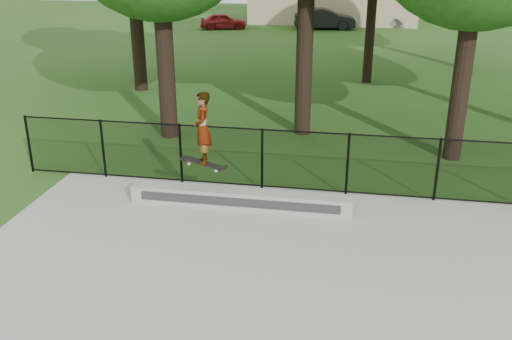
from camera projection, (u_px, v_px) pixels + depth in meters
The scene contains 6 objects.
grind_ledge at pixel (240, 199), 12.61m from camera, with size 4.93×0.40×0.42m, color #ACABA7.
car_a at pixel (223, 21), 39.04m from camera, with size 1.28×3.16×1.08m, color maroon.
car_b at pixel (325, 19), 38.92m from camera, with size 1.45×3.78×1.37m, color black.
car_c at pixel (379, 17), 40.45m from camera, with size 1.65×3.73×1.18m, color #9191A4.
skater_airborne at pixel (202, 130), 12.07m from camera, with size 0.82×0.65×1.74m.
chainlink_fence at pixel (348, 164), 13.13m from camera, with size 16.06×0.06×1.50m.
Camera 1 is at (0.08, -6.52, 5.56)m, focal length 40.00 mm.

